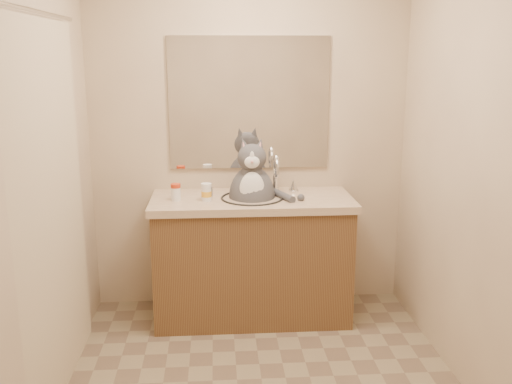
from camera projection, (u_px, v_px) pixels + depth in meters
room at (265, 176)px, 2.77m from camera, size 2.22×2.52×2.42m
vanity at (252, 255)px, 3.89m from camera, size 1.34×0.59×1.12m
mirror at (249, 103)px, 3.91m from camera, size 1.10×0.02×0.90m
shower_curtain at (53, 209)px, 2.84m from camera, size 0.02×1.30×1.93m
cat at (252, 192)px, 3.79m from camera, size 0.43×0.37×0.61m
pill_bottle_redcap at (176, 192)px, 3.70m from camera, size 0.08×0.08×0.11m
pill_bottle_orange at (206, 192)px, 3.70m from camera, size 0.07×0.07×0.12m
grey_canister at (210, 191)px, 3.83m from camera, size 0.04×0.04×0.06m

